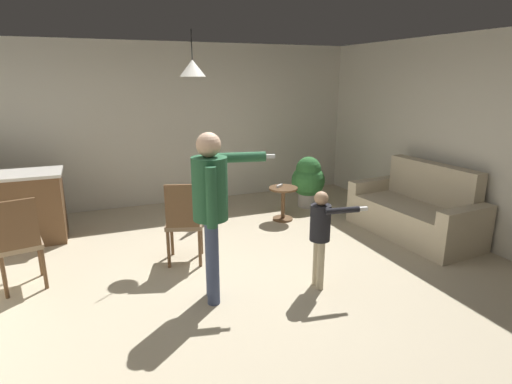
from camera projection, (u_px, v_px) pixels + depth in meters
The scene contains 14 objects.
ground at pixel (244, 277), 4.60m from camera, with size 7.68×7.68×0.00m, color beige.
wall_back at pixel (178, 125), 7.09m from camera, with size 6.40×0.10×2.70m, color silver.
wall_right at pixel (473, 140), 5.39m from camera, with size 0.10×6.40×2.70m, color silver.
couch_floral at pixel (416, 212), 5.75m from camera, with size 0.99×1.86×1.00m.
kitchen_counter at pixel (14, 209), 5.43m from camera, with size 1.26×0.66×0.95m.
side_table_by_couch at pixel (283, 199), 6.36m from camera, with size 0.44×0.44×0.52m.
person_adult at pixel (212, 200), 3.89m from camera, with size 0.86×0.48×1.67m.
person_child at pixel (321, 229), 4.23m from camera, with size 0.53×0.35×1.05m.
dining_chair_by_counter at pixel (19, 240), 4.21m from camera, with size 0.49×0.49×1.00m.
dining_chair_near_wall at pixel (204, 186), 6.27m from camera, with size 0.59×0.59×1.00m.
dining_chair_centre_back at pixel (184, 220), 4.81m from camera, with size 0.52×0.52×1.00m.
potted_plant_corner at pixel (308, 179), 6.99m from camera, with size 0.56×0.56×0.86m.
spare_remote_on_table at pixel (280, 186), 6.33m from camera, with size 0.04×0.13×0.04m, color white.
ceiling_light_pendant at pixel (193, 68), 5.03m from camera, with size 0.32×0.32×0.55m.
Camera 1 is at (-1.43, -3.92, 2.16)m, focal length 29.06 mm.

